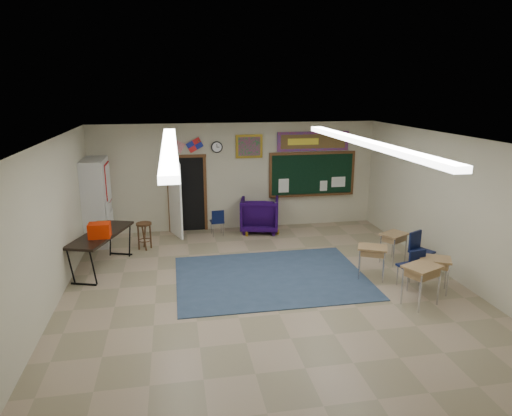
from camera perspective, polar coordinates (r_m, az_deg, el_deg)
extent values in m
plane|color=gray|center=(9.12, 1.72, -10.74)|extent=(9.00, 9.00, 0.00)
cube|color=#BBB598|center=(12.89, -2.41, 3.94)|extent=(8.00, 0.04, 3.00)
cube|color=#BBB598|center=(4.63, 14.12, -17.36)|extent=(8.00, 0.04, 3.00)
cube|color=#BBB598|center=(8.69, -24.97, -2.85)|extent=(0.04, 9.00, 3.00)
cube|color=#BBB598|center=(10.17, 24.41, -0.36)|extent=(0.04, 9.00, 3.00)
cube|color=white|center=(8.28, 1.88, 8.35)|extent=(8.00, 9.00, 0.04)
cube|color=#32435F|center=(9.86, 1.89, -8.62)|extent=(4.00, 3.00, 0.02)
cube|color=black|center=(12.86, -8.58, 1.71)|extent=(0.95, 0.04, 2.10)
cube|color=white|center=(12.43, -10.09, 1.09)|extent=(0.35, 0.86, 2.05)
cube|color=#522F17|center=(13.34, 7.03, 4.21)|extent=(2.55, 0.05, 1.30)
cube|color=black|center=(13.32, 7.05, 4.20)|extent=(2.40, 0.03, 1.15)
cube|color=#522F17|center=(13.40, 7.03, 1.65)|extent=(2.40, 0.12, 0.04)
cube|color=#B7220F|center=(13.20, 7.16, 8.27)|extent=(2.10, 0.04, 0.55)
cube|color=brown|center=(13.18, 7.18, 8.26)|extent=(1.90, 0.03, 0.40)
cube|color=olive|center=(12.78, -0.87, 7.72)|extent=(0.75, 0.05, 0.65)
cube|color=#A51466|center=(12.76, -0.86, 7.71)|extent=(0.62, 0.03, 0.52)
cylinder|color=black|center=(12.66, -4.92, 7.60)|extent=(0.32, 0.05, 0.32)
cylinder|color=white|center=(12.64, -4.92, 7.59)|extent=(0.26, 0.02, 0.26)
cube|color=beige|center=(12.38, -19.27, 0.76)|extent=(0.55, 1.25, 2.20)
imported|color=#170533|center=(12.80, 0.47, -0.80)|extent=(1.25, 1.27, 0.97)
cube|color=#946D45|center=(9.88, 14.38, -4.81)|extent=(0.73, 0.66, 0.04)
cube|color=olive|center=(9.91, 14.34, -5.34)|extent=(0.63, 0.56, 0.12)
cube|color=#946D45|center=(10.93, 16.91, -3.15)|extent=(0.72, 0.67, 0.04)
cube|color=olive|center=(10.96, 16.87, -3.63)|extent=(0.62, 0.57, 0.12)
cube|color=#946D45|center=(8.94, 20.11, -6.92)|extent=(0.79, 0.71, 0.04)
cube|color=olive|center=(8.98, 20.05, -7.56)|extent=(0.68, 0.60, 0.13)
cube|color=#946D45|center=(9.65, 21.51, -5.94)|extent=(0.72, 0.66, 0.04)
cube|color=olive|center=(9.69, 21.46, -6.48)|extent=(0.62, 0.56, 0.12)
cube|color=black|center=(10.60, -18.80, -3.17)|extent=(1.28, 2.12, 0.06)
cube|color=red|center=(10.28, -18.97, -2.66)|extent=(0.45, 0.33, 0.31)
cylinder|color=#462E15|center=(11.66, -13.86, -1.94)|extent=(0.38, 0.38, 0.05)
torus|color=#462E15|center=(11.79, -13.73, -3.94)|extent=(0.32, 0.32, 0.02)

